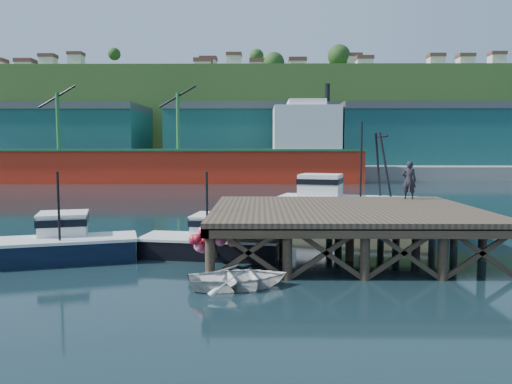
{
  "coord_description": "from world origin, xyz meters",
  "views": [
    {
      "loc": [
        1.66,
        -22.75,
        4.85
      ],
      "look_at": [
        1.44,
        2.0,
        2.64
      ],
      "focal_mm": 35.0,
      "sensor_mm": 36.0,
      "label": 1
    }
  ],
  "objects_px": {
    "boat_navy": "(62,242)",
    "boat_black": "(212,240)",
    "dinghy": "(239,277)",
    "trawler": "(350,202)",
    "dockworker": "(409,180)"
  },
  "relations": [
    {
      "from": "boat_navy",
      "to": "boat_black",
      "type": "distance_m",
      "value": 6.46
    },
    {
      "from": "dinghy",
      "to": "boat_black",
      "type": "bearing_deg",
      "value": 2.46
    },
    {
      "from": "trawler",
      "to": "dinghy",
      "type": "xyz_separation_m",
      "value": [
        -6.54,
        -15.0,
        -0.98
      ]
    },
    {
      "from": "boat_black",
      "to": "dinghy",
      "type": "relative_size",
      "value": 1.85
    },
    {
      "from": "trawler",
      "to": "dockworker",
      "type": "distance_m",
      "value": 6.15
    },
    {
      "from": "dinghy",
      "to": "trawler",
      "type": "bearing_deg",
      "value": -36.31
    },
    {
      "from": "boat_navy",
      "to": "boat_black",
      "type": "relative_size",
      "value": 1.02
    },
    {
      "from": "boat_navy",
      "to": "dinghy",
      "type": "height_order",
      "value": "boat_navy"
    },
    {
      "from": "dinghy",
      "to": "boat_navy",
      "type": "bearing_deg",
      "value": 49.21
    },
    {
      "from": "boat_black",
      "to": "dinghy",
      "type": "xyz_separation_m",
      "value": [
        1.41,
        -5.19,
        -0.34
      ]
    },
    {
      "from": "dockworker",
      "to": "boat_black",
      "type": "bearing_deg",
      "value": 41.87
    },
    {
      "from": "boat_black",
      "to": "dockworker",
      "type": "relative_size",
      "value": 3.2
    },
    {
      "from": "dockworker",
      "to": "boat_navy",
      "type": "bearing_deg",
      "value": 36.7
    },
    {
      "from": "boat_black",
      "to": "trawler",
      "type": "relative_size",
      "value": 0.63
    },
    {
      "from": "boat_black",
      "to": "dinghy",
      "type": "height_order",
      "value": "boat_black"
    }
  ]
}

